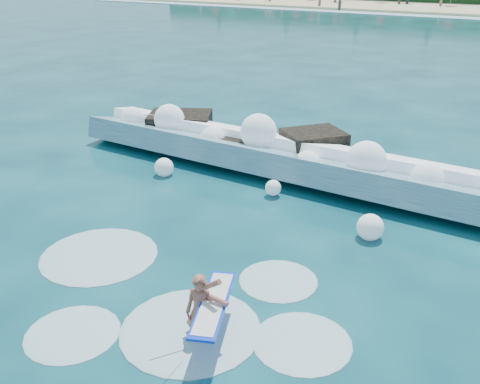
% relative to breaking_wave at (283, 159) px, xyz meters
% --- Properties ---
extents(ground, '(200.00, 200.00, 0.00)m').
position_rel_breaking_wave_xyz_m(ground, '(-0.34, -6.59, -0.49)').
color(ground, '#072D38').
rests_on(ground, ground).
extents(breaking_wave, '(16.12, 2.60, 1.39)m').
position_rel_breaking_wave_xyz_m(breaking_wave, '(0.00, 0.00, 0.00)').
color(breaking_wave, teal).
rests_on(breaking_wave, ground).
extents(rock_cluster, '(8.47, 3.25, 1.42)m').
position_rel_breaking_wave_xyz_m(rock_cluster, '(-2.59, 0.90, -0.04)').
color(rock_cluster, black).
rests_on(rock_cluster, ground).
extents(surfer_with_board, '(1.33, 2.81, 1.60)m').
position_rel_breaking_wave_xyz_m(surfer_with_board, '(2.86, -8.58, 0.11)').
color(surfer_with_board, '#965446').
rests_on(surfer_with_board, ground).
extents(wave_spray, '(14.68, 4.14, 1.92)m').
position_rel_breaking_wave_xyz_m(wave_spray, '(0.13, -0.20, 0.46)').
color(wave_spray, white).
rests_on(wave_spray, ground).
extents(surf_foam, '(9.36, 5.69, 0.15)m').
position_rel_breaking_wave_xyz_m(surf_foam, '(1.55, -8.07, -0.49)').
color(surf_foam, silver).
rests_on(surf_foam, ground).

